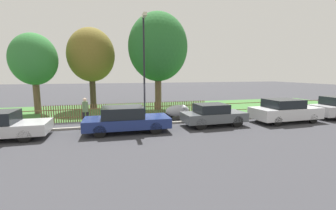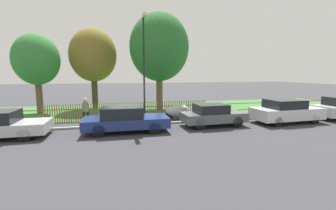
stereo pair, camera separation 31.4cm
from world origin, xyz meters
name	(u,v)px [view 2 (the right image)]	position (x,y,z in m)	size (l,w,h in m)	color
ground_plane	(133,126)	(0.00, 0.00, 0.00)	(120.00, 120.00, 0.00)	#38383D
kerb_stone	(133,125)	(0.00, 0.10, 0.06)	(43.10, 0.20, 0.12)	#9E998E
grass_strip	(127,110)	(0.00, 6.19, 0.01)	(43.10, 8.13, 0.01)	#3D7033
park_fence	(130,111)	(0.00, 2.14, 0.57)	(43.10, 0.05, 1.15)	brown
parked_car_navy_estate	(125,119)	(-0.52, -1.21, 0.70)	(4.54, 1.93, 1.38)	navy
parked_car_red_compact	(213,115)	(4.66, -1.07, 0.69)	(3.81, 1.74, 1.33)	#51565B
parked_car_white_van	(286,111)	(9.63, -1.30, 0.75)	(4.46, 1.99, 1.50)	silver
covered_motorcycle	(178,111)	(3.16, 1.16, 0.62)	(1.86, 0.97, 1.01)	black
tree_nearest_kerb	(36,60)	(-6.81, 6.26, 4.16)	(3.41, 3.41, 6.16)	brown
tree_behind_motorcycle	(93,55)	(-2.73, 7.69, 4.69)	(4.01, 4.01, 7.03)	#473828
tree_mid_park	(159,47)	(2.78, 5.73, 5.30)	(4.97, 4.97, 8.19)	brown
pedestrian_near_fence	(86,109)	(-2.79, 1.17, 0.94)	(0.44, 0.44, 1.66)	black
street_lamp	(144,58)	(0.78, 0.47, 4.05)	(0.20, 0.79, 6.56)	black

